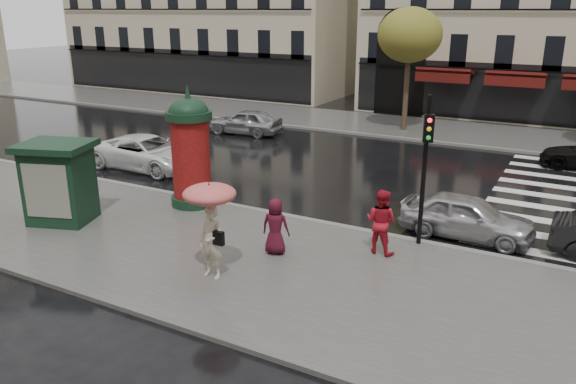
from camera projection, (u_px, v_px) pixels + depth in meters
The scene contains 16 objects.
ground at pixel (271, 260), 15.29m from camera, with size 160.00×160.00×0.00m, color black.
near_sidewalk at pixel (262, 265), 14.86m from camera, with size 90.00×7.00×0.12m, color #474744.
far_sidewalk at pixel (444, 131), 31.11m from camera, with size 90.00×6.00×0.12m, color #474744.
near_kerb at pixel (319, 223), 17.77m from camera, with size 90.00×0.25×0.14m, color slate.
far_kerb at pixel (429, 141), 28.61m from camera, with size 90.00×0.25×0.14m, color slate.
zebra_crossing at pixel (544, 195), 20.55m from camera, with size 3.60×11.75×0.01m, color silver.
tree_far_left at pixel (410, 35), 29.60m from camera, with size 3.40×3.40×6.64m.
woman_umbrella at pixel (210, 215), 13.58m from camera, with size 1.30×1.30×2.50m.
woman_red at pixel (381, 221), 15.23m from camera, with size 0.88×0.69×1.81m, color #B41626.
man_burgundy at pixel (276, 226), 15.22m from camera, with size 0.77×0.50×1.57m, color #480E1E.
morris_column at pixel (190, 148), 18.70m from camera, with size 1.53×1.53×4.12m.
traffic_light at pixel (426, 157), 15.22m from camera, with size 0.32×0.42×4.24m.
newsstand at pixel (59, 181), 17.39m from camera, with size 2.57×2.36×2.53m.
car_silver at pixel (467, 216), 16.63m from camera, with size 1.56×3.89×1.32m, color silver.
car_white at pixel (147, 153), 23.76m from camera, with size 2.34×5.07×1.41m, color white.
car_far_silver at pixel (245, 122), 30.37m from camera, with size 1.62×4.04×1.38m, color #A4A5A9.
Camera 1 is at (7.11, -12.02, 6.53)m, focal length 35.00 mm.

